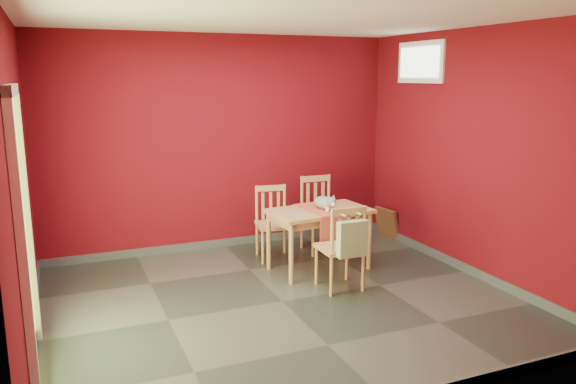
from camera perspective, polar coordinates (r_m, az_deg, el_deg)
name	(u,v)px	position (r m, az deg, el deg)	size (l,w,h in m)	color
ground	(282,301)	(5.65, -0.58, -11.05)	(4.50, 4.50, 0.00)	#2D342D
room_shell	(282,297)	(5.63, -0.58, -10.58)	(4.50, 4.50, 4.50)	#5D0912
doorway	(22,224)	(4.56, -25.43, -2.92)	(0.06, 1.01, 2.13)	#B7D838
window	(420,62)	(7.18, 13.28, 12.71)	(0.05, 0.90, 0.50)	white
outlet_plate	(334,213)	(7.92, 4.71, -2.11)	(0.08, 0.01, 0.12)	silver
dining_table	(319,217)	(6.37, 3.20, -2.55)	(1.18, 0.76, 0.71)	tan
table_runner	(324,216)	(6.27, 3.66, -2.48)	(0.39, 0.71, 0.35)	#B34835
chair_far_left	(273,222)	(6.83, -1.52, -3.03)	(0.47, 0.47, 0.88)	tan
chair_far_right	(320,213)	(7.14, 3.25, -2.13)	(0.46, 0.46, 0.94)	tan
chair_near	(342,246)	(5.84, 5.48, -5.52)	(0.43, 0.43, 0.91)	tan
tote_bag	(352,239)	(5.61, 6.54, -4.73)	(0.31, 0.19, 0.43)	#8EB171
cat	(325,200)	(6.36, 3.73, -0.85)	(0.21, 0.40, 0.20)	slate
picture_frame	(387,223)	(7.86, 10.01, -3.09)	(0.18, 0.42, 0.41)	brown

